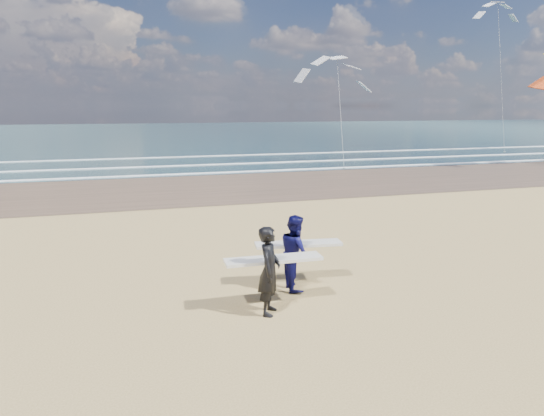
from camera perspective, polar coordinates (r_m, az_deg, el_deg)
name	(u,v)px	position (r m, az deg, el deg)	size (l,w,h in m)	color
wet_sand_strip	(464,173)	(35.35, 21.70, 3.81)	(220.00, 12.00, 0.01)	brown
ocean	(257,132)	(84.42, -1.72, 8.88)	(220.00, 100.00, 0.02)	#1B343B
foam_breakers	(388,158)	(43.65, 13.50, 5.78)	(220.00, 11.70, 0.05)	white
surfer_near	(270,269)	(10.60, -0.27, -7.23)	(2.22, 1.07, 1.97)	black
surfer_far	(296,252)	(12.03, 2.80, -5.16)	(2.25, 1.25, 1.88)	#0B0B41
kite_1	(339,94)	(37.80, 7.93, 13.12)	(6.27, 4.79, 9.33)	slate
kite_5	(501,68)	(55.23, 25.31, 14.68)	(4.95, 4.64, 15.72)	slate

